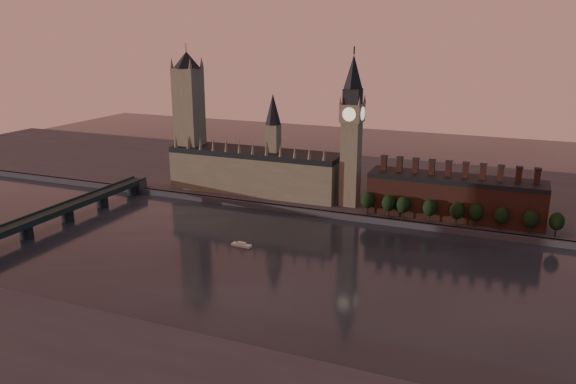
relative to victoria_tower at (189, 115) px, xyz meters
The scene contains 17 objects.
ground 176.40m from the victoria_tower, 43.78° to the right, with size 900.00×900.00×0.00m, color black.
north_bank 147.08m from the victoria_tower, 27.72° to the left, with size 900.00×182.00×4.00m.
palace_of_westminster 67.03m from the victoria_tower, ahead, with size 130.00×30.30×74.00m.
victoria_tower is the anchor object (origin of this frame).
big_ben 130.12m from the victoria_tower, ahead, with size 15.00×15.00×107.00m.
chimney_block 204.27m from the victoria_tower, ahead, with size 110.00×25.00×37.00m.
embankment_tree_0 154.93m from the victoria_tower, ahead, with size 8.60×8.60×14.88m.
embankment_tree_1 168.59m from the victoria_tower, ahead, with size 8.60×8.60×14.88m.
embankment_tree_2 177.62m from the victoria_tower, ahead, with size 8.60×8.60×14.88m.
embankment_tree_3 193.64m from the victoria_tower, ahead, with size 8.60×8.60×14.88m.
embankment_tree_4 209.70m from the victoria_tower, ahead, with size 8.60×8.60×14.88m.
embankment_tree_5 220.20m from the victoria_tower, ahead, with size 8.60×8.60×14.88m.
embankment_tree_6 234.67m from the victoria_tower, ahead, with size 8.60×8.60×14.88m.
embankment_tree_7 250.52m from the victoria_tower, ahead, with size 8.60×8.60×14.88m.
embankment_tree_8 264.50m from the victoria_tower, ahead, with size 8.60×8.60×14.88m.
westminster_bridge 133.21m from the victoria_tower, 106.56° to the right, with size 14.00×200.00×11.55m.
river_boat 144.27m from the victoria_tower, 46.01° to the right, with size 12.45×4.34×2.45m.
Camera 1 is at (113.19, -251.09, 119.97)m, focal length 35.00 mm.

